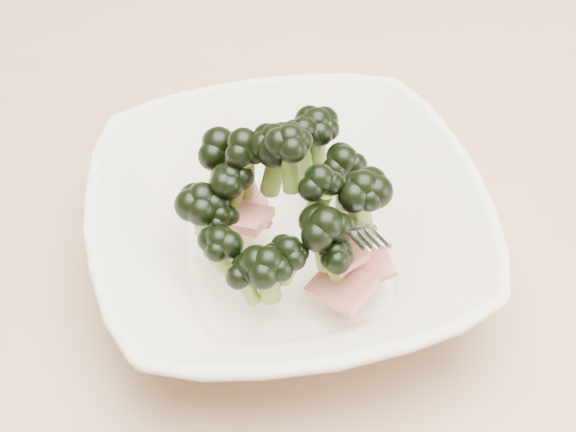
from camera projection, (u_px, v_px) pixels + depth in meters
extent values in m
cube|color=tan|center=(388.00, 232.00, 0.66)|extent=(1.20, 0.80, 0.04)
cylinder|color=tan|center=(8.00, 200.00, 1.21)|extent=(0.06, 0.06, 0.71)
imported|color=silver|center=(288.00, 230.00, 0.59)|extent=(0.36, 0.36, 0.07)
cylinder|color=olive|center=(334.00, 268.00, 0.55)|extent=(0.02, 0.01, 0.03)
ellipsoid|color=black|center=(335.00, 251.00, 0.54)|extent=(0.03, 0.03, 0.02)
cylinder|color=olive|center=(205.00, 221.00, 0.57)|extent=(0.02, 0.02, 0.04)
ellipsoid|color=black|center=(202.00, 198.00, 0.56)|extent=(0.04, 0.04, 0.03)
cylinder|color=olive|center=(361.00, 217.00, 0.56)|extent=(0.03, 0.02, 0.05)
ellipsoid|color=black|center=(364.00, 186.00, 0.54)|extent=(0.04, 0.04, 0.03)
cylinder|color=olive|center=(317.00, 151.00, 0.62)|extent=(0.02, 0.02, 0.05)
ellipsoid|color=black|center=(318.00, 122.00, 0.60)|extent=(0.04, 0.04, 0.03)
cylinder|color=olive|center=(290.00, 166.00, 0.54)|extent=(0.02, 0.02, 0.04)
ellipsoid|color=black|center=(290.00, 138.00, 0.53)|extent=(0.03, 0.03, 0.03)
cylinder|color=olive|center=(303.00, 158.00, 0.61)|extent=(0.02, 0.02, 0.05)
ellipsoid|color=black|center=(304.00, 130.00, 0.59)|extent=(0.03, 0.03, 0.03)
cylinder|color=olive|center=(245.00, 175.00, 0.57)|extent=(0.02, 0.03, 0.05)
ellipsoid|color=black|center=(243.00, 143.00, 0.55)|extent=(0.04, 0.04, 0.03)
cylinder|color=olive|center=(221.00, 173.00, 0.60)|extent=(0.03, 0.03, 0.05)
ellipsoid|color=black|center=(219.00, 143.00, 0.58)|extent=(0.04, 0.04, 0.03)
cylinder|color=olive|center=(233.00, 199.00, 0.57)|extent=(0.02, 0.02, 0.04)
ellipsoid|color=black|center=(231.00, 176.00, 0.55)|extent=(0.03, 0.03, 0.02)
cylinder|color=olive|center=(275.00, 169.00, 0.57)|extent=(0.02, 0.02, 0.05)
ellipsoid|color=black|center=(275.00, 139.00, 0.55)|extent=(0.04, 0.04, 0.03)
cylinder|color=olive|center=(247.00, 288.00, 0.54)|extent=(0.02, 0.01, 0.03)
ellipsoid|color=black|center=(246.00, 271.00, 0.53)|extent=(0.03, 0.03, 0.02)
cylinder|color=olive|center=(342.00, 181.00, 0.60)|extent=(0.02, 0.02, 0.03)
ellipsoid|color=black|center=(343.00, 160.00, 0.59)|extent=(0.04, 0.04, 0.03)
cylinder|color=olive|center=(289.00, 268.00, 0.54)|extent=(0.02, 0.01, 0.03)
ellipsoid|color=black|center=(289.00, 249.00, 0.53)|extent=(0.03, 0.03, 0.02)
cylinder|color=olive|center=(325.00, 247.00, 0.54)|extent=(0.02, 0.02, 0.04)
ellipsoid|color=black|center=(326.00, 224.00, 0.53)|extent=(0.04, 0.04, 0.03)
cylinder|color=olive|center=(222.00, 230.00, 0.57)|extent=(0.01, 0.02, 0.03)
ellipsoid|color=black|center=(221.00, 215.00, 0.56)|extent=(0.03, 0.03, 0.02)
cylinder|color=olive|center=(319.00, 202.00, 0.55)|extent=(0.02, 0.02, 0.04)
ellipsoid|color=black|center=(320.00, 179.00, 0.53)|extent=(0.03, 0.03, 0.03)
cylinder|color=olive|center=(269.00, 282.00, 0.54)|extent=(0.02, 0.02, 0.03)
ellipsoid|color=black|center=(268.00, 262.00, 0.52)|extent=(0.04, 0.04, 0.03)
cylinder|color=olive|center=(221.00, 261.00, 0.55)|extent=(0.02, 0.02, 0.04)
ellipsoid|color=black|center=(219.00, 240.00, 0.54)|extent=(0.03, 0.03, 0.02)
cube|color=maroon|center=(341.00, 286.00, 0.55)|extent=(0.05, 0.05, 0.02)
cube|color=maroon|center=(368.00, 270.00, 0.56)|extent=(0.04, 0.03, 0.02)
cube|color=maroon|center=(240.00, 213.00, 0.59)|extent=(0.05, 0.04, 0.01)
cube|color=maroon|center=(243.00, 204.00, 0.60)|extent=(0.05, 0.05, 0.03)
cube|color=maroon|center=(236.00, 216.00, 0.57)|extent=(0.05, 0.04, 0.02)
cube|color=maroon|center=(336.00, 248.00, 0.56)|extent=(0.05, 0.05, 0.01)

